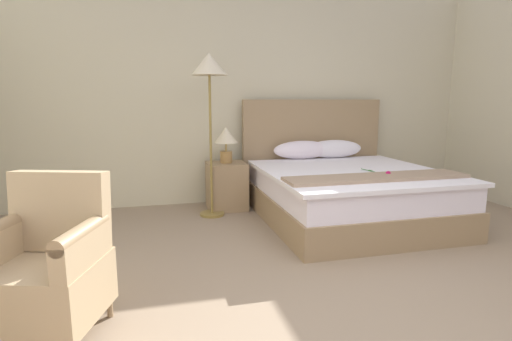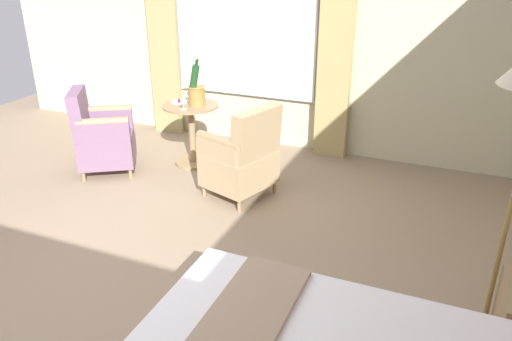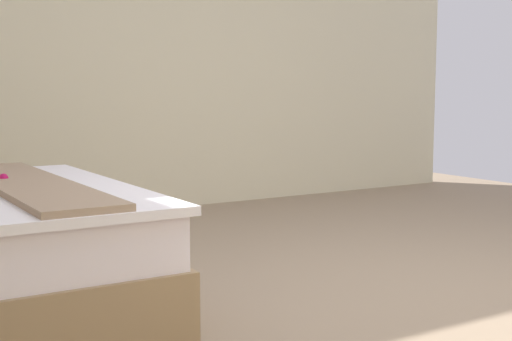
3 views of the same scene
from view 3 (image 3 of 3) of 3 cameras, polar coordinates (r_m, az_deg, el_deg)
name	(u,v)px [view 3 (image 3 of 3)]	position (r m, az deg, el deg)	size (l,w,h in m)	color
ground_plane	(407,301)	(3.64, 12.00, -10.19)	(8.10, 8.10, 0.00)	gray
wall_far_side	(146,42)	(6.20, -8.77, 10.16)	(0.12, 6.72, 2.87)	beige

